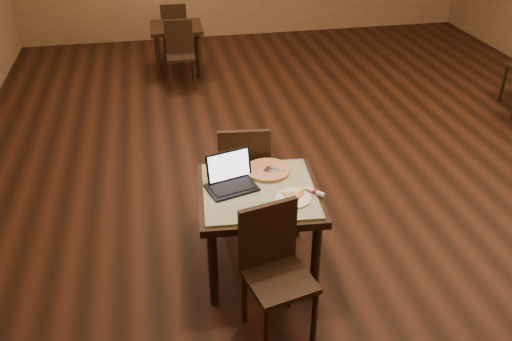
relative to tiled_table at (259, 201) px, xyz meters
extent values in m
plane|color=black|center=(1.12, 1.37, -0.66)|extent=(10.00, 10.00, 0.00)
cylinder|color=black|center=(-0.41, -0.35, -0.31)|extent=(0.07, 0.07, 0.71)
cylinder|color=black|center=(-0.35, 0.41, -0.31)|extent=(0.07, 0.07, 0.71)
cylinder|color=black|center=(0.35, -0.41, -0.31)|extent=(0.07, 0.07, 0.71)
cylinder|color=black|center=(0.41, 0.35, -0.31)|extent=(0.07, 0.07, 0.71)
cube|color=black|center=(0.00, 0.00, 0.06)|extent=(0.99, 0.99, 0.06)
cube|color=#1A2AAB|center=(0.00, 0.00, 0.09)|extent=(0.91, 0.91, 0.02)
cylinder|color=black|center=(-0.14, -0.92, -0.43)|extent=(0.04, 0.04, 0.45)
cylinder|color=black|center=(-0.22, -0.56, -0.43)|extent=(0.04, 0.04, 0.45)
cylinder|color=black|center=(0.22, -0.84, -0.43)|extent=(0.04, 0.04, 0.45)
cylinder|color=black|center=(0.14, -0.48, -0.43)|extent=(0.04, 0.04, 0.45)
cube|color=black|center=(0.00, -0.70, -0.19)|extent=(0.51, 0.51, 0.04)
cube|color=black|center=(-0.04, -0.51, 0.08)|extent=(0.42, 0.14, 0.48)
cylinder|color=black|center=(0.21, 0.87, -0.43)|extent=(0.04, 0.04, 0.47)
cylinder|color=black|center=(0.17, 0.49, -0.43)|extent=(0.04, 0.04, 0.47)
cylinder|color=black|center=(-0.17, 0.91, -0.43)|extent=(0.04, 0.04, 0.47)
cylinder|color=black|center=(-0.21, 0.53, -0.43)|extent=(0.04, 0.04, 0.47)
cube|color=black|center=(0.00, 0.70, -0.17)|extent=(0.48, 0.48, 0.04)
cube|color=black|center=(-0.02, 0.50, 0.10)|extent=(0.44, 0.09, 0.50)
cube|color=black|center=(-0.20, 0.05, 0.11)|extent=(0.42, 0.34, 0.02)
cube|color=black|center=(-0.20, 0.18, 0.23)|extent=(0.37, 0.15, 0.24)
cube|color=silver|center=(-0.20, 0.17, 0.23)|extent=(0.33, 0.12, 0.21)
cylinder|color=white|center=(0.22, -0.18, 0.11)|extent=(0.26, 0.26, 0.01)
cylinder|color=silver|center=(0.12, 0.24, 0.11)|extent=(0.37, 0.37, 0.01)
cylinder|color=beige|center=(0.12, 0.24, 0.12)|extent=(0.34, 0.34, 0.02)
torus|color=gold|center=(0.12, 0.24, 0.12)|extent=(0.36, 0.36, 0.02)
cube|color=silver|center=(0.14, 0.22, 0.13)|extent=(0.24, 0.22, 0.01)
cylinder|color=white|center=(0.40, -0.14, 0.12)|extent=(0.13, 0.14, 0.03)
cylinder|color=maroon|center=(0.40, -0.14, 0.12)|extent=(0.05, 0.05, 0.04)
cylinder|color=black|center=(3.90, 2.67, -0.41)|extent=(0.04, 0.04, 0.49)
cylinder|color=black|center=(-0.60, 4.38, -0.32)|extent=(0.07, 0.07, 0.67)
cylinder|color=black|center=(-0.59, 4.99, -0.32)|extent=(0.07, 0.07, 0.67)
cylinder|color=black|center=(0.00, 4.37, -0.32)|extent=(0.07, 0.07, 0.67)
cylinder|color=black|center=(0.02, 4.97, -0.32)|extent=(0.07, 0.07, 0.67)
cube|color=black|center=(-0.29, 4.68, 0.02)|extent=(0.77, 0.77, 0.06)
cylinder|color=black|center=(-0.47, 3.90, -0.45)|extent=(0.04, 0.04, 0.42)
cylinder|color=black|center=(-0.46, 4.24, -0.45)|extent=(0.04, 0.04, 0.42)
cylinder|color=black|center=(-0.13, 3.89, -0.45)|extent=(0.04, 0.04, 0.42)
cylinder|color=black|center=(-0.12, 4.23, -0.45)|extent=(0.04, 0.04, 0.42)
cube|color=black|center=(-0.29, 4.06, -0.22)|extent=(0.41, 0.41, 0.04)
cube|color=black|center=(-0.29, 4.24, 0.03)|extent=(0.40, 0.05, 0.45)
cylinder|color=black|center=(-0.12, 5.46, -0.45)|extent=(0.04, 0.04, 0.42)
cylinder|color=black|center=(-0.13, 5.12, -0.45)|extent=(0.04, 0.04, 0.42)
cylinder|color=black|center=(-0.46, 5.46, -0.45)|extent=(0.04, 0.04, 0.42)
cylinder|color=black|center=(-0.47, 5.12, -0.45)|extent=(0.04, 0.04, 0.42)
cube|color=black|center=(-0.29, 5.29, -0.22)|extent=(0.41, 0.41, 0.04)
cube|color=black|center=(-0.30, 5.11, 0.03)|extent=(0.40, 0.05, 0.45)
camera|label=1|loc=(-0.70, -3.37, 2.34)|focal=38.00mm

